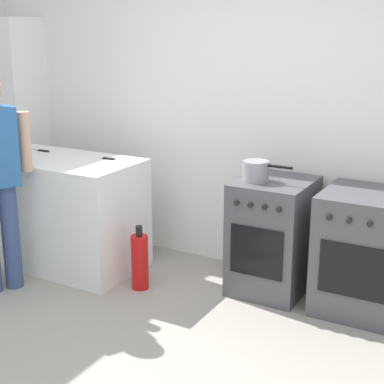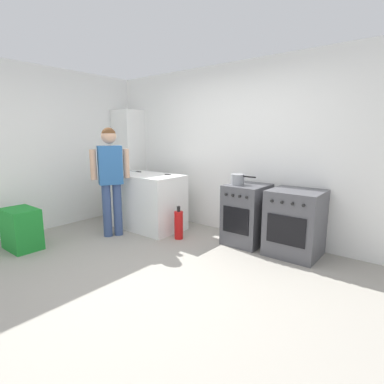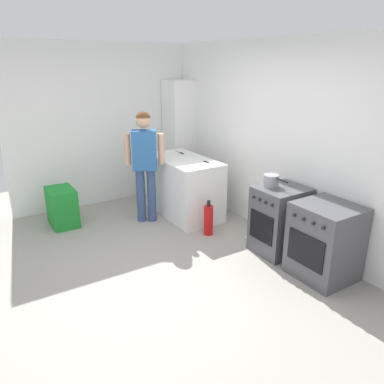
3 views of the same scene
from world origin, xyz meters
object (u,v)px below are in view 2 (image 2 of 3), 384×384
pot (238,179)px  person (110,173)px  knife_paring (169,175)px  oven_right (295,223)px  recycling_crate_lower (23,239)px  larder_cabinet (129,163)px  fire_extinguisher (179,225)px  recycling_crate_upper (20,219)px  oven_left (247,214)px  knife_chef (136,171)px

pot → person: person is taller
pot → knife_paring: size_ratio=1.75×
oven_right → recycling_crate_lower: oven_right is taller
oven_right → larder_cabinet: (-3.34, 0.10, 0.57)m
fire_extinguisher → knife_paring: bearing=147.7°
knife_paring → fire_extinguisher: size_ratio=0.42×
knife_paring → recycling_crate_upper: knife_paring is taller
pot → person: size_ratio=0.22×
fire_extinguisher → recycling_crate_lower: (-1.40, -1.64, -0.08)m
person → larder_cabinet: 1.41m
oven_right → oven_left: bearing=-180.0°
knife_chef → person: 0.84m
oven_left → recycling_crate_lower: oven_left is taller
oven_right → recycling_crate_lower: bearing=-144.5°
knife_chef → person: (0.32, -0.77, 0.08)m
oven_right → person: 2.71m
pot → recycling_crate_lower: (-2.16, -2.03, -0.78)m
recycling_crate_lower → larder_cabinet: (-0.38, 2.22, 0.86)m
recycling_crate_upper → pot: bearing=43.2°
oven_right → person: bearing=-157.9°
oven_right → pot: bearing=-174.2°
pot → recycling_crate_upper: size_ratio=0.71×
knife_paring → person: size_ratio=0.13×
knife_paring → larder_cabinet: 1.39m
oven_right → knife_chef: bearing=-175.3°
knife_chef → knife_paring: bearing=1.7°
recycling_crate_upper → larder_cabinet: size_ratio=0.26×
oven_right → fire_extinguisher: oven_right is taller
oven_left → larder_cabinet: (-2.65, 0.10, 0.57)m
fire_extinguisher → recycling_crate_upper: recycling_crate_upper is taller
oven_left → knife_chef: knife_chef is taller
recycling_crate_lower → recycling_crate_upper: 0.28m
fire_extinguisher → oven_right: bearing=17.0°
recycling_crate_lower → larder_cabinet: 2.41m
oven_right → fire_extinguisher: 1.65m
oven_right → fire_extinguisher: size_ratio=1.70×
knife_chef → fire_extinguisher: bearing=-11.5°
oven_right → person: person is taller
knife_chef → recycling_crate_upper: knife_chef is taller
pot → larder_cabinet: 2.54m
oven_left → pot: bearing=-144.2°
oven_left → pot: 0.52m
fire_extinguisher → person: bearing=-149.8°
recycling_crate_lower → recycling_crate_upper: size_ratio=1.00×
person → recycling_crate_lower: (-0.51, -1.12, -0.84)m
pot → oven_left: bearing=35.8°
knife_chef → larder_cabinet: size_ratio=0.16×
oven_right → knife_chef: 2.83m
fire_extinguisher → recycling_crate_lower: fire_extinguisher is taller
fire_extinguisher → oven_left: bearing=28.8°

